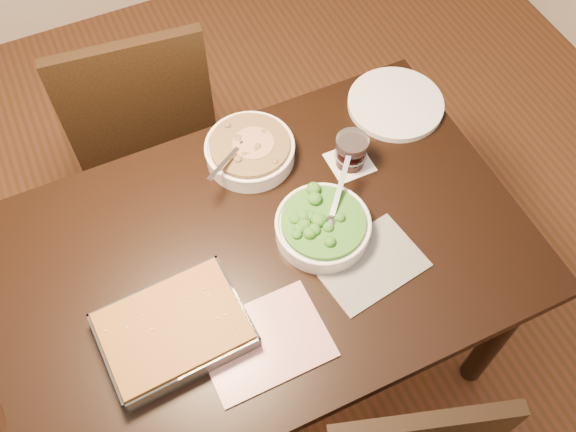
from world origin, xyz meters
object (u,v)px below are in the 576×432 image
object	(u,v)px
table	(262,268)
wine_tumbler	(351,151)
stew_bowl	(250,150)
dinner_plate	(396,104)
baking_dish	(174,330)
chair_far	(141,117)
broccoli_bowl	(323,226)

from	to	relation	value
table	wine_tumbler	world-z (taller)	wine_tumbler
stew_bowl	dinner_plate	world-z (taller)	stew_bowl
baking_dish	chair_far	world-z (taller)	chair_far
stew_bowl	baking_dish	xyz separation A→B (m)	(-0.38, -0.42, -0.01)
stew_bowl	chair_far	xyz separation A→B (m)	(-0.22, 0.46, -0.24)
chair_far	table	bearing A→B (deg)	105.62
chair_far	dinner_plate	bearing A→B (deg)	152.45
stew_bowl	broccoli_bowl	xyz separation A→B (m)	(0.07, -0.31, -0.00)
wine_tumbler	chair_far	distance (m)	0.80
stew_bowl	wine_tumbler	bearing A→B (deg)	-28.75
table	dinner_plate	size ratio (longest dim) A/B	4.83
stew_bowl	dinner_plate	xyz separation A→B (m)	(0.48, -0.00, -0.03)
stew_bowl	table	bearing A→B (deg)	-108.06
stew_bowl	dinner_plate	bearing A→B (deg)	-0.53
broccoli_bowl	baking_dish	size ratio (longest dim) A/B	0.71
dinner_plate	baking_dish	bearing A→B (deg)	-154.00
stew_bowl	chair_far	distance (m)	0.57
table	broccoli_bowl	bearing A→B (deg)	-6.40
broccoli_bowl	chair_far	size ratio (longest dim) A/B	0.26
baking_dish	chair_far	size ratio (longest dim) A/B	0.36
broccoli_bowl	wine_tumbler	world-z (taller)	wine_tumbler
table	stew_bowl	size ratio (longest dim) A/B	5.46
stew_bowl	baking_dish	world-z (taller)	stew_bowl
broccoli_bowl	wine_tumbler	size ratio (longest dim) A/B	2.51
broccoli_bowl	baking_dish	world-z (taller)	broccoli_bowl
wine_tumbler	dinner_plate	distance (m)	0.27
wine_tumbler	chair_far	world-z (taller)	chair_far
dinner_plate	chair_far	world-z (taller)	chair_far
table	chair_far	size ratio (longest dim) A/B	1.43
table	chair_far	world-z (taller)	chair_far
table	baking_dish	distance (m)	0.33
table	wine_tumbler	distance (m)	0.41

